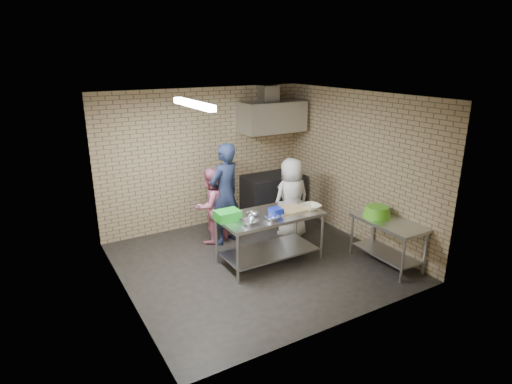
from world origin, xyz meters
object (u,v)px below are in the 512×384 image
Objects in this scene: prep_table at (270,238)px; green_crate at (228,215)px; blue_tub at (276,212)px; green_basin at (377,211)px; bottle_red at (269,119)px; man_navy at (225,194)px; woman_white at (291,198)px; stove at (272,196)px; bottle_green at (285,118)px; woman_pink at (211,206)px; side_counter at (387,242)px.

green_crate reaches higher than prep_table.
blue_tub is at bearing -63.43° from prep_table.
green_basin is 2.56× the size of bottle_red.
woman_white is at bearing 141.52° from man_navy.
bottle_green is at bearing 28.07° from stove.
bottle_green is at bearing 50.81° from prep_table.
woman_pink reaches higher than green_crate.
woman_pink is (-0.50, 1.21, 0.27)m from prep_table.
green_crate is at bearing 163.65° from blue_tub.
man_navy is at bearing -155.14° from stove.
bottle_green reaches higher than woman_white.
man_navy is at bearing -148.62° from bottle_red.
green_crate is at bearing 158.48° from green_basin.
woman_pink reaches higher than stove.
green_basin is at bearing 115.83° from man_navy.
woman_white is (-0.70, 1.44, -0.08)m from green_basin.
woman_pink is at bearing 79.50° from green_crate.
bottle_red is (-0.38, 2.74, 1.19)m from green_basin.
side_counter is 0.79× the size of woman_white.
bottle_green is 1.95m from woman_white.
man_navy is (-1.88, -0.90, -1.10)m from bottle_green.
stove is 0.87× the size of woman_pink.
bottle_red is 1.20× the size of bottle_green.
man_navy reaches higher than prep_table.
stove is 1.60m from bottle_red.
bottle_green is at bearing 89.58° from green_basin.
woman_white is at bearing 115.83° from green_basin.
man_navy is at bearing 105.82° from blue_tub.
stove is 3.22× the size of green_crate.
prep_table is 4.50× the size of green_crate.
green_basin is 0.25× the size of man_navy.
woman_white is at bearing -118.83° from bottle_green.
side_counter is 3.44m from bottle_red.
stove is at bearing 99.29° from side_counter.
bottle_red is at bearing 97.90° from green_basin.
blue_tub is 0.13× the size of woman_pink.
blue_tub is at bearing 149.05° from side_counter.
side_counter is at bearing -90.00° from bottle_green.
woman_pink reaches higher than side_counter.
green_crate is 0.81× the size of green_basin.
green_basin is (0.43, -2.50, 0.38)m from stove.
prep_table is 1.40× the size of stove.
green_crate is at bearing 63.89° from woman_pink.
green_crate is 2.45m from green_basin.
woman_white reaches higher than side_counter.
green_crate is 0.20× the size of man_navy.
stove reaches higher than prep_table.
stove is 1.14m from woman_white.
stove is 2.49m from green_crate.
stove is at bearing -101.77° from bottle_red.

